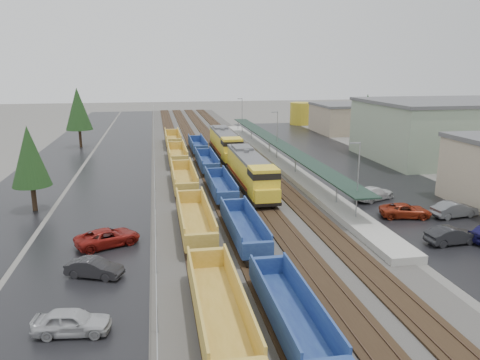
# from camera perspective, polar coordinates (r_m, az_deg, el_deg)

# --- Properties ---
(ground) EXTENTS (360.00, 360.00, 0.00)m
(ground) POSITION_cam_1_polar(r_m,az_deg,el_deg) (26.72, 12.42, -20.43)
(ground) COLOR #56544F
(ground) RESTS_ON ground
(ballast_strip) EXTENTS (20.00, 160.00, 0.08)m
(ballast_strip) POSITION_cam_1_polar(r_m,az_deg,el_deg) (82.09, -3.73, 3.35)
(ballast_strip) COLOR #302D2B
(ballast_strip) RESTS_ON ground
(trackbed) EXTENTS (14.60, 160.00, 0.22)m
(trackbed) POSITION_cam_1_polar(r_m,az_deg,el_deg) (82.07, -3.73, 3.43)
(trackbed) COLOR black
(trackbed) RESTS_ON ground
(west_parking_lot) EXTENTS (10.00, 160.00, 0.02)m
(west_parking_lot) POSITION_cam_1_polar(r_m,az_deg,el_deg) (81.79, -14.23, 2.90)
(west_parking_lot) COLOR black
(west_parking_lot) RESTS_ON ground
(west_road) EXTENTS (9.00, 160.00, 0.02)m
(west_road) POSITION_cam_1_polar(r_m,az_deg,el_deg) (83.11, -21.12, 2.56)
(west_road) COLOR black
(west_road) RESTS_ON ground
(east_commuter_lot) EXTENTS (16.00, 100.00, 0.02)m
(east_commuter_lot) POSITION_cam_1_polar(r_m,az_deg,el_deg) (77.09, 11.35, 2.40)
(east_commuter_lot) COLOR black
(east_commuter_lot) RESTS_ON ground
(station_platform) EXTENTS (3.00, 80.00, 8.00)m
(station_platform) POSITION_cam_1_polar(r_m,az_deg,el_deg) (74.02, 4.50, 2.73)
(station_platform) COLOR #9E9B93
(station_platform) RESTS_ON ground
(chainlink_fence) EXTENTS (0.08, 160.04, 2.02)m
(chainlink_fence) POSITION_cam_1_polar(r_m,az_deg,el_deg) (79.77, -10.42, 3.99)
(chainlink_fence) COLOR gray
(chainlink_fence) RESTS_ON ground
(industrial_buildings) EXTENTS (32.52, 75.30, 9.50)m
(industrial_buildings) POSITION_cam_1_polar(r_m,az_deg,el_deg) (81.71, 24.96, 5.03)
(industrial_buildings) COLOR tan
(industrial_buildings) RESTS_ON ground
(distant_hills) EXTENTS (301.00, 140.00, 25.20)m
(distant_hills) POSITION_cam_1_polar(r_m,az_deg,el_deg) (237.58, 2.91, 10.19)
(distant_hills) COLOR #455341
(distant_hills) RESTS_ON ground
(tree_west_near) EXTENTS (3.96, 3.96, 9.00)m
(tree_west_near) POSITION_cam_1_polar(r_m,az_deg,el_deg) (52.62, -24.28, 2.65)
(tree_west_near) COLOR #332316
(tree_west_near) RESTS_ON ground
(tree_west_far) EXTENTS (4.84, 4.84, 11.00)m
(tree_west_far) POSITION_cam_1_polar(r_m,az_deg,el_deg) (91.60, -19.15, 8.19)
(tree_west_far) COLOR #332316
(tree_west_far) RESTS_ON ground
(tree_east) EXTENTS (4.40, 4.40, 10.00)m
(tree_east) POSITION_cam_1_polar(r_m,az_deg,el_deg) (86.99, 15.19, 7.78)
(tree_east) COLOR #332316
(tree_east) RESTS_ON ground
(locomotive_lead) EXTENTS (2.98, 19.64, 4.45)m
(locomotive_lead) POSITION_cam_1_polar(r_m,az_deg,el_deg) (56.71, 1.30, 1.05)
(locomotive_lead) COLOR black
(locomotive_lead) RESTS_ON ground
(locomotive_trail) EXTENTS (2.98, 19.64, 4.45)m
(locomotive_trail) POSITION_cam_1_polar(r_m,az_deg,el_deg) (77.02, -1.83, 4.44)
(locomotive_trail) COLOR black
(locomotive_trail) RESTS_ON ground
(well_string_yellow) EXTENTS (2.71, 95.00, 2.40)m
(well_string_yellow) POSITION_cam_1_polar(r_m,az_deg,el_deg) (50.55, -6.34, -2.01)
(well_string_yellow) COLOR #B29131
(well_string_yellow) RESTS_ON ground
(well_string_blue) EXTENTS (2.45, 85.21, 2.18)m
(well_string_blue) POSITION_cam_1_polar(r_m,az_deg,el_deg) (47.61, -1.22, -3.03)
(well_string_blue) COLOR navy
(well_string_blue) RESTS_ON ground
(storage_tank) EXTENTS (5.63, 5.63, 5.63)m
(storage_tank) POSITION_cam_1_polar(r_m,az_deg,el_deg) (122.58, 7.44, 8.04)
(storage_tank) COLOR gold
(storage_tank) RESTS_ON ground
(parked_car_west_a) EXTENTS (2.25, 4.54, 1.49)m
(parked_car_west_a) POSITION_cam_1_polar(r_m,az_deg,el_deg) (29.30, -19.80, -15.97)
(parked_car_west_a) COLOR #ACADB1
(parked_car_west_a) RESTS_ON ground
(parked_car_west_b) EXTENTS (2.87, 4.37, 1.36)m
(parked_car_west_b) POSITION_cam_1_polar(r_m,az_deg,el_deg) (35.83, -17.33, -10.23)
(parked_car_west_b) COLOR black
(parked_car_west_b) RESTS_ON ground
(parked_car_west_c) EXTENTS (4.52, 5.93, 1.50)m
(parked_car_west_c) POSITION_cam_1_polar(r_m,az_deg,el_deg) (41.31, -15.81, -6.77)
(parked_car_west_c) COLOR maroon
(parked_car_west_c) RESTS_ON ground
(parked_car_east_a) EXTENTS (1.96, 4.69, 1.51)m
(parked_car_east_a) POSITION_cam_1_polar(r_m,az_deg,el_deg) (44.09, 24.42, -6.19)
(parked_car_east_a) COLOR black
(parked_car_east_a) RESTS_ON ground
(parked_car_east_b) EXTENTS (3.29, 5.40, 1.40)m
(parked_car_east_b) POSITION_cam_1_polar(r_m,az_deg,el_deg) (49.85, 19.53, -3.56)
(parked_car_east_b) COLOR maroon
(parked_car_east_b) RESTS_ON ground
(parked_car_east_c) EXTENTS (4.18, 5.74, 1.54)m
(parked_car_east_c) POSITION_cam_1_polar(r_m,az_deg,el_deg) (55.15, 16.02, -1.58)
(parked_car_east_c) COLOR silver
(parked_car_east_c) RESTS_ON ground
(parked_car_east_e) EXTENTS (2.31, 4.96, 1.57)m
(parked_car_east_e) POSITION_cam_1_polar(r_m,az_deg,el_deg) (51.77, 24.68, -3.31)
(parked_car_east_e) COLOR #585A5D
(parked_car_east_e) RESTS_ON ground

